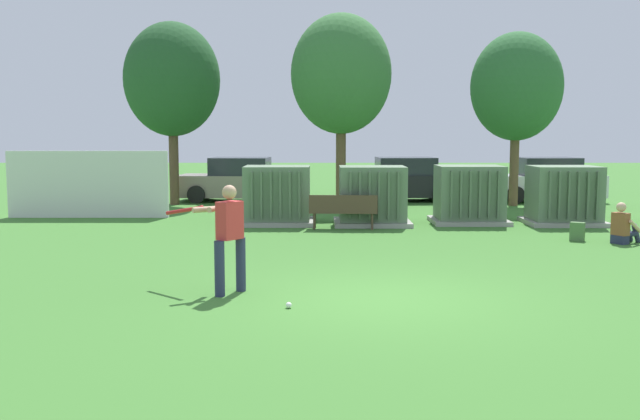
# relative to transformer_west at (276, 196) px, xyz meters

# --- Properties ---
(ground_plane) EXTENTS (96.00, 96.00, 0.00)m
(ground_plane) POSITION_rel_transformer_west_xyz_m (2.17, -9.02, -0.79)
(ground_plane) COLOR #3D752D
(fence_panel) EXTENTS (4.80, 0.12, 2.00)m
(fence_panel) POSITION_rel_transformer_west_xyz_m (-5.75, 1.48, 0.21)
(fence_panel) COLOR silver
(fence_panel) RESTS_ON ground
(transformer_west) EXTENTS (2.10, 1.70, 1.62)m
(transformer_west) POSITION_rel_transformer_west_xyz_m (0.00, 0.00, 0.00)
(transformer_west) COLOR #9E9B93
(transformer_west) RESTS_ON ground
(transformer_mid_west) EXTENTS (2.10, 1.70, 1.62)m
(transformer_mid_west) POSITION_rel_transformer_west_xyz_m (2.64, -0.15, 0.00)
(transformer_mid_west) COLOR #9E9B93
(transformer_mid_west) RESTS_ON ground
(transformer_mid_east) EXTENTS (2.10, 1.70, 1.62)m
(transformer_mid_east) POSITION_rel_transformer_west_xyz_m (5.39, 0.20, 0.00)
(transformer_mid_east) COLOR #9E9B93
(transformer_mid_east) RESTS_ON ground
(transformer_east) EXTENTS (2.10, 1.70, 1.62)m
(transformer_east) POSITION_rel_transformer_west_xyz_m (7.98, -0.04, 0.00)
(transformer_east) COLOR #9E9B93
(transformer_east) RESTS_ON ground
(park_bench) EXTENTS (1.82, 0.50, 0.92)m
(park_bench) POSITION_rel_transformer_west_xyz_m (1.80, -1.10, -0.25)
(park_bench) COLOR #4C3828
(park_bench) RESTS_ON ground
(batter) EXTENTS (1.42, 1.19, 1.74)m
(batter) POSITION_rel_transformer_west_xyz_m (-0.28, -8.61, 0.19)
(batter) COLOR #282D4C
(batter) RESTS_ON ground
(sports_ball) EXTENTS (0.09, 0.09, 0.09)m
(sports_ball) POSITION_rel_transformer_west_xyz_m (0.73, -9.60, -0.74)
(sports_ball) COLOR white
(sports_ball) RESTS_ON ground
(seated_spectator) EXTENTS (0.78, 0.68, 0.96)m
(seated_spectator) POSITION_rel_transformer_west_xyz_m (8.19, -3.50, -0.41)
(seated_spectator) COLOR #282D4C
(seated_spectator) RESTS_ON ground
(backpack) EXTENTS (0.38, 0.36, 0.44)m
(backpack) POSITION_rel_transformer_west_xyz_m (7.29, -3.09, -0.57)
(backpack) COLOR #4C723F
(backpack) RESTS_ON ground
(tree_left) EXTENTS (3.32, 3.32, 6.35)m
(tree_left) POSITION_rel_transformer_west_xyz_m (-3.95, 5.34, 3.56)
(tree_left) COLOR brown
(tree_left) RESTS_ON ground
(tree_center_left) EXTENTS (3.44, 3.44, 6.56)m
(tree_center_left) POSITION_rel_transformer_west_xyz_m (1.91, 4.91, 3.72)
(tree_center_left) COLOR brown
(tree_center_left) RESTS_ON ground
(tree_center_right) EXTENTS (3.11, 3.11, 5.95)m
(tree_center_right) POSITION_rel_transformer_west_xyz_m (7.92, 4.95, 3.29)
(tree_center_right) COLOR brown
(tree_center_right) RESTS_ON ground
(parked_car_leftmost) EXTENTS (4.31, 2.15, 1.62)m
(parked_car_leftmost) POSITION_rel_transformer_west_xyz_m (-1.86, 6.50, -0.04)
(parked_car_leftmost) COLOR gray
(parked_car_leftmost) RESTS_ON ground
(parked_car_left_of_center) EXTENTS (4.29, 2.11, 1.62)m
(parked_car_left_of_center) POSITION_rel_transformer_west_xyz_m (4.25, 6.64, -0.04)
(parked_car_left_of_center) COLOR black
(parked_car_left_of_center) RESTS_ON ground
(parked_car_right_of_center) EXTENTS (4.28, 2.08, 1.62)m
(parked_car_right_of_center) POSITION_rel_transformer_west_xyz_m (9.46, 6.48, -0.04)
(parked_car_right_of_center) COLOR silver
(parked_car_right_of_center) RESTS_ON ground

